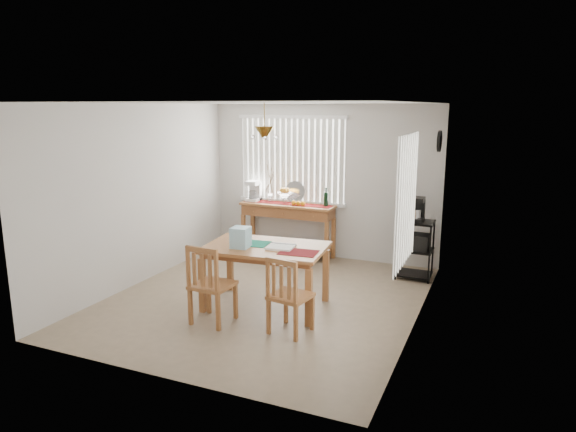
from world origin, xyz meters
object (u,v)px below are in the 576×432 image
at_px(wire_cart, 415,244).
at_px(cart_items, 417,210).
at_px(dining_table, 266,253).
at_px(chair_left, 211,285).
at_px(sideboard, 288,217).
at_px(chair_right, 289,296).

relative_size(wire_cart, cart_items, 2.43).
bearing_deg(cart_items, dining_table, -129.59).
bearing_deg(chair_left, sideboard, 94.94).
distance_m(wire_cart, cart_items, 0.52).
distance_m(cart_items, chair_left, 3.34).
bearing_deg(wire_cart, sideboard, 171.69).
bearing_deg(sideboard, wire_cart, -8.31).
distance_m(wire_cart, chair_right, 2.72).
relative_size(cart_items, dining_table, 0.23).
height_order(sideboard, wire_cart, sideboard).
xyz_separation_m(cart_items, chair_right, (-0.99, -2.55, -0.60)).
height_order(wire_cart, dining_table, wire_cart).
xyz_separation_m(sideboard, wire_cart, (2.21, -0.32, -0.16)).
bearing_deg(dining_table, chair_left, -116.97).
distance_m(dining_table, chair_left, 0.86).
bearing_deg(chair_left, chair_right, 5.94).
xyz_separation_m(cart_items, dining_table, (-1.58, -1.91, -0.33)).
xyz_separation_m(cart_items, chair_left, (-1.95, -2.65, -0.57)).
bearing_deg(dining_table, chair_right, -47.00).
height_order(cart_items, chair_right, cart_items).
distance_m(cart_items, chair_right, 2.80).
distance_m(wire_cart, dining_table, 2.48).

